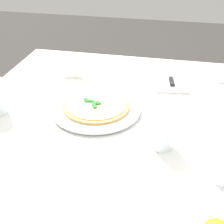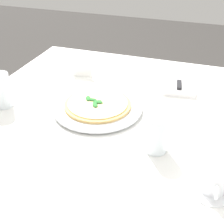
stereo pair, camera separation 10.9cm
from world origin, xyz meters
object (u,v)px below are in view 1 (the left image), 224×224
coffee_cup_back_corner (224,172)px  menu_card (73,72)px  dinner_knife (170,76)px  water_glass_right_edge (163,132)px  pizza_plate (96,108)px  coffee_cup_near_left (222,76)px  napkin_folded (170,80)px  pizza (96,105)px

coffee_cup_back_corner → menu_card: (0.52, 0.59, 0.00)m
menu_card → dinner_knife: bearing=1.5°
water_glass_right_edge → coffee_cup_back_corner: bearing=-123.2°
pizza_plate → coffee_cup_back_corner: size_ratio=2.46×
coffee_cup_back_corner → coffee_cup_near_left: (0.62, -0.05, -0.00)m
water_glass_right_edge → pizza_plate: bearing=57.1°
coffee_cup_near_left → water_glass_right_edge: size_ratio=1.10×
coffee_cup_near_left → menu_card: 0.64m
coffee_cup_back_corner → menu_card: same height
napkin_folded → menu_card: bearing=88.8°
pizza → coffee_cup_back_corner: (-0.27, -0.42, 0.00)m
napkin_folded → pizza_plate: bearing=131.5°
pizza_plate → pizza: pizza is taller
pizza_plate → dinner_knife: (0.30, -0.25, 0.01)m
pizza_plate → menu_card: menu_card is taller
pizza → coffee_cup_back_corner: 0.50m
napkin_folded → menu_card: (-0.05, 0.42, 0.02)m
pizza → napkin_folded: pizza is taller
napkin_folded → dinner_knife: (0.00, 0.00, 0.01)m
coffee_cup_back_corner → napkin_folded: 0.60m
dinner_knife → coffee_cup_near_left: bearing=-86.6°
napkin_folded → dinner_knife: dinner_knife is taller
pizza → dinner_knife: (0.30, -0.25, -0.00)m
pizza → water_glass_right_edge: bearing=-122.8°
pizza → napkin_folded: 0.39m
coffee_cup_near_left → menu_card: menu_card is taller
coffee_cup_near_left → dinner_knife: (-0.05, 0.22, -0.00)m
coffee_cup_back_corner → water_glass_right_edge: (0.11, 0.17, 0.03)m
water_glass_right_edge → napkin_folded: (0.46, -0.00, -0.04)m
pizza → coffee_cup_back_corner: bearing=-123.0°
coffee_cup_near_left → water_glass_right_edge: 0.55m
water_glass_right_edge → dinner_knife: water_glass_right_edge is taller
coffee_cup_near_left → napkin_folded: coffee_cup_near_left is taller
coffee_cup_near_left → water_glass_right_edge: bearing=156.7°
pizza → menu_card: bearing=34.4°
menu_card → coffee_cup_back_corner: bearing=-47.6°
coffee_cup_near_left → napkin_folded: size_ratio=0.55×
coffee_cup_back_corner → coffee_cup_near_left: coffee_cup_back_corner is taller
pizza_plate → water_glass_right_edge: 0.30m
coffee_cup_back_corner → menu_card: 0.78m
coffee_cup_back_corner → coffee_cup_near_left: 0.62m
pizza_plate → dinner_knife: size_ratio=1.66×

